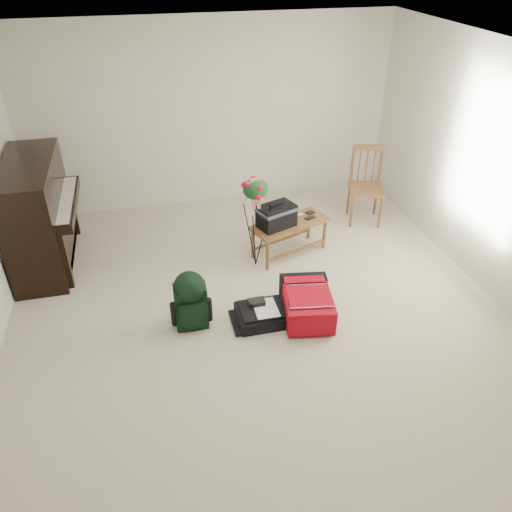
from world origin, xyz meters
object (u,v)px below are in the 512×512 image
object	(u,v)px
red_suitcase	(305,300)
flower_stand	(256,223)
piano	(40,217)
black_duffel	(263,314)
green_backpack	(190,298)
bench	(279,216)
dining_chair	(365,186)

from	to	relation	value
red_suitcase	flower_stand	bearing A→B (deg)	115.45
piano	red_suitcase	distance (m)	3.15
red_suitcase	flower_stand	xyz separation A→B (m)	(-0.29, 0.99, 0.40)
black_duffel	green_backpack	bearing A→B (deg)	172.87
red_suitcase	flower_stand	size ratio (longest dim) A/B	0.67
green_backpack	piano	bearing A→B (deg)	135.43
bench	dining_chair	distance (m)	1.46
dining_chair	flower_stand	xyz separation A→B (m)	(-1.67, -0.74, 0.07)
flower_stand	bench	bearing A→B (deg)	20.96
dining_chair	green_backpack	bearing A→B (deg)	-130.92
piano	green_backpack	size ratio (longest dim) A/B	2.39
bench	flower_stand	world-z (taller)	flower_stand
dining_chair	black_duffel	distance (m)	2.57
piano	black_duffel	bearing A→B (deg)	-36.90
piano	green_backpack	distance (m)	2.18
green_backpack	flower_stand	world-z (taller)	flower_stand
piano	green_backpack	bearing A→B (deg)	-46.26
dining_chair	black_duffel	bearing A→B (deg)	-120.49
bench	dining_chair	world-z (taller)	dining_chair
red_suitcase	black_duffel	distance (m)	0.46
green_backpack	flower_stand	size ratio (longest dim) A/B	0.55
piano	dining_chair	world-z (taller)	piano
piano	red_suitcase	size ratio (longest dim) A/B	1.95
piano	dining_chair	xyz separation A→B (m)	(4.04, 0.09, -0.11)
bench	red_suitcase	bearing A→B (deg)	-112.18
black_duffel	flower_stand	distance (m)	1.12
dining_chair	red_suitcase	world-z (taller)	dining_chair
dining_chair	flower_stand	world-z (taller)	flower_stand
bench	black_duffel	bearing A→B (deg)	-132.95
green_backpack	bench	bearing A→B (deg)	43.75
bench	red_suitcase	size ratio (longest dim) A/B	1.33
dining_chair	flower_stand	distance (m)	1.83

